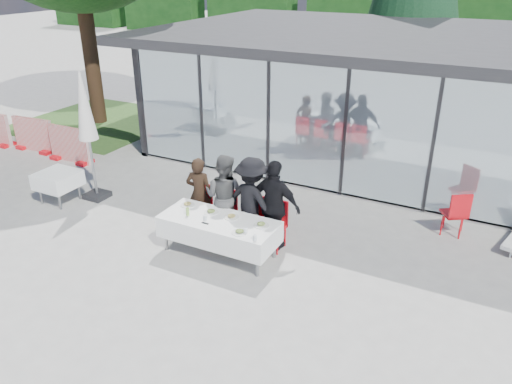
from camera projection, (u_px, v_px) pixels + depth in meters
ground at (217, 267)px, 9.25m from camera, size 90.00×90.00×0.00m
pavilion at (426, 78)px, 14.10m from camera, size 14.80×8.80×3.44m
treeline at (418, 12)px, 31.73m from camera, size 62.50×2.00×4.40m
dining_table at (219, 229)px, 9.45m from camera, size 2.26×0.96×0.75m
diner_a at (199, 194)px, 10.29m from camera, size 0.67×0.67×1.58m
diner_chair_a at (201, 204)px, 10.43m from camera, size 0.44×0.44×0.97m
diner_b at (224, 196)px, 10.01m from camera, size 0.92×0.92×1.75m
diner_chair_b at (226, 210)px, 10.18m from camera, size 0.44×0.44×0.97m
diner_c at (252, 201)px, 9.74m from camera, size 1.38×1.38×1.80m
diner_chair_c at (253, 217)px, 9.92m from camera, size 0.44×0.44×0.97m
diner_d at (275, 206)px, 9.53m from camera, size 1.11×1.11×1.82m
diner_chair_d at (275, 222)px, 9.72m from camera, size 0.44×0.44×0.97m
plate_a at (188, 204)px, 9.89m from camera, size 0.29×0.29×0.07m
plate_b at (211, 212)px, 9.60m from camera, size 0.29×0.29×0.07m
plate_c at (232, 216)px, 9.42m from camera, size 0.29×0.29×0.07m
plate_d at (261, 224)px, 9.13m from camera, size 0.29×0.29×0.07m
plate_extra at (240, 232)px, 8.88m from camera, size 0.29×0.29×0.07m
juice_bottle at (188, 212)px, 9.48m from camera, size 0.06×0.06×0.16m
drinking_glasses at (234, 228)px, 8.94m from camera, size 1.24×0.30×0.10m
folded_eyeglasses at (205, 223)px, 9.21m from camera, size 0.14×0.03×0.01m
spare_table_left at (58, 180)px, 11.55m from camera, size 0.86×0.86×0.74m
spare_chair_b at (457, 212)px, 10.10m from camera, size 0.61×0.61×0.97m
market_umbrella at (86, 116)px, 11.13m from camera, size 0.50×0.50×3.00m
grass_patch at (100, 122)px, 17.62m from camera, size 5.00×5.00×0.02m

